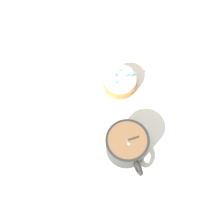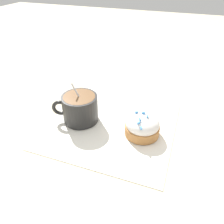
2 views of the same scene
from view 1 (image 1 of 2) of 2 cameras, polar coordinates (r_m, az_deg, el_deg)
The scene contains 4 objects.
ground_plane at distance 0.61m, azimuth 1.36°, elevation -0.83°, with size 3.00×3.00×0.00m, color #C6B793.
paper_napkin at distance 0.61m, azimuth 1.36°, elevation -0.78°, with size 0.31×0.30×0.00m.
coffee_cup at distance 0.55m, azimuth 3.28°, elevation -7.10°, with size 0.11×0.09×0.10m.
frosted_pastry at distance 0.62m, azimuth 1.81°, elevation 6.93°, with size 0.08×0.08×0.05m.
Camera 1 is at (-0.22, 0.03, 0.57)m, focal length 42.00 mm.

